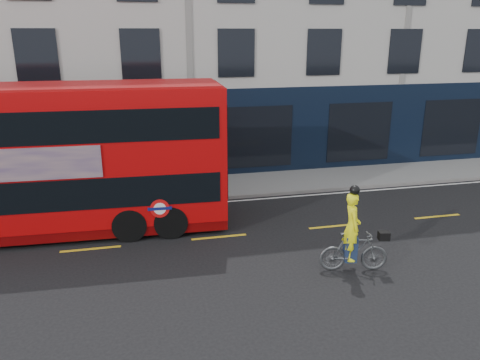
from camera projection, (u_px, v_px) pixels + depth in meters
name	position (u px, v px, depth m)	size (l,w,h in m)	color
ground	(228.00, 258.00, 13.77)	(120.00, 120.00, 0.00)	black
pavement	(198.00, 188.00, 19.80)	(60.00, 3.00, 0.12)	slate
kerb	(203.00, 199.00, 18.40)	(60.00, 0.12, 0.13)	slate
building_terrace	(176.00, 8.00, 23.55)	(50.00, 10.07, 15.00)	#A9A6A0
road_edge_line	(204.00, 203.00, 18.14)	(58.00, 0.10, 0.01)	silver
lane_dashes	(219.00, 237.00, 15.16)	(58.00, 0.12, 0.01)	gold
bus	(37.00, 160.00, 14.83)	(12.04, 3.15, 4.82)	#B50708
cyclist	(353.00, 243.00, 12.80)	(1.95, 0.90, 2.50)	#4B4E50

